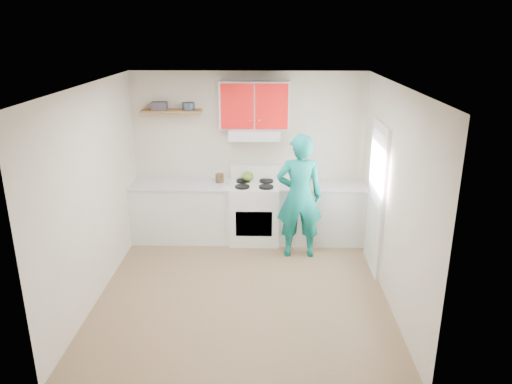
{
  "coord_description": "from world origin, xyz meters",
  "views": [
    {
      "loc": [
        0.31,
        -5.53,
        3.22
      ],
      "look_at": [
        0.15,
        0.55,
        1.15
      ],
      "focal_mm": 34.16,
      "sensor_mm": 36.0,
      "label": 1
    }
  ],
  "objects_px": {
    "kettle": "(248,176)",
    "crock": "(220,179)",
    "person": "(299,197)",
    "tin": "(188,106)",
    "stove": "(255,213)"
  },
  "relations": [
    {
      "from": "kettle",
      "to": "crock",
      "type": "distance_m",
      "value": 0.44
    },
    {
      "from": "stove",
      "to": "crock",
      "type": "xyz_separation_m",
      "value": [
        -0.55,
        0.11,
        0.52
      ]
    },
    {
      "from": "tin",
      "to": "crock",
      "type": "relative_size",
      "value": 1.2
    },
    {
      "from": "stove",
      "to": "person",
      "type": "bearing_deg",
      "value": -38.46
    },
    {
      "from": "stove",
      "to": "person",
      "type": "distance_m",
      "value": 0.96
    },
    {
      "from": "kettle",
      "to": "crock",
      "type": "relative_size",
      "value": 1.21
    },
    {
      "from": "stove",
      "to": "tin",
      "type": "relative_size",
      "value": 4.94
    },
    {
      "from": "tin",
      "to": "kettle",
      "type": "height_order",
      "value": "tin"
    },
    {
      "from": "kettle",
      "to": "crock",
      "type": "bearing_deg",
      "value": -176.11
    },
    {
      "from": "crock",
      "to": "person",
      "type": "bearing_deg",
      "value": -27.57
    },
    {
      "from": "stove",
      "to": "crock",
      "type": "bearing_deg",
      "value": 169.05
    },
    {
      "from": "tin",
      "to": "person",
      "type": "bearing_deg",
      "value": -22.29
    },
    {
      "from": "person",
      "to": "kettle",
      "type": "bearing_deg",
      "value": -44.43
    },
    {
      "from": "stove",
      "to": "kettle",
      "type": "distance_m",
      "value": 0.58
    },
    {
      "from": "crock",
      "to": "person",
      "type": "height_order",
      "value": "person"
    }
  ]
}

